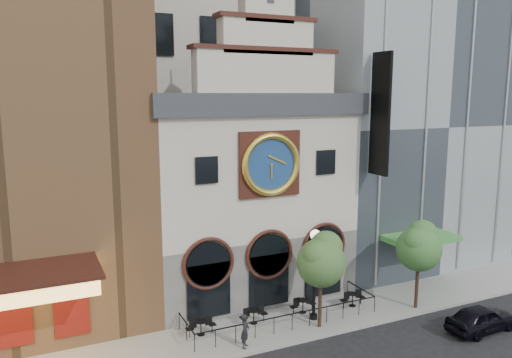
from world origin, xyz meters
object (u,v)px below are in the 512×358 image
at_px(bistro_0, 201,326).
at_px(pedestrian, 245,331).
at_px(lamppost, 315,264).
at_px(car_right, 482,318).
at_px(tree_left, 321,259).
at_px(tree_right, 419,245).
at_px(bistro_1, 254,315).
at_px(bistro_2, 303,305).
at_px(bistro_3, 353,298).

height_order(bistro_0, pedestrian, pedestrian).
height_order(pedestrian, lamppost, lamppost).
xyz_separation_m(car_right, tree_left, (-7.56, 3.78, 3.18)).
bearing_deg(tree_right, lamppost, 169.27).
height_order(pedestrian, tree_left, tree_left).
relative_size(bistro_0, bistro_1, 1.00).
distance_m(bistro_2, lamppost, 2.82).
bearing_deg(bistro_3, car_right, -48.89).
bearing_deg(bistro_3, tree_left, -155.94).
xyz_separation_m(bistro_2, pedestrian, (-4.51, -2.21, 0.38)).
height_order(bistro_3, pedestrian, pedestrian).
relative_size(car_right, tree_left, 0.81).
bearing_deg(bistro_2, bistro_0, -179.01).
bearing_deg(pedestrian, bistro_1, 1.49).
height_order(bistro_2, tree_right, tree_right).
relative_size(car_right, tree_right, 0.81).
bearing_deg(bistro_0, tree_left, -15.86).
relative_size(lamppost, tree_right, 1.00).
xyz_separation_m(pedestrian, tree_left, (4.50, 0.39, 2.88)).
relative_size(bistro_3, car_right, 0.38).
distance_m(tree_left, tree_right, 6.31).
height_order(bistro_3, car_right, car_right).
xyz_separation_m(bistro_0, car_right, (13.60, -5.49, 0.09)).
xyz_separation_m(bistro_3, lamppost, (-2.92, -0.50, 2.65)).
bearing_deg(bistro_1, lamppost, -15.54).
relative_size(pedestrian, lamppost, 0.34).
xyz_separation_m(bistro_3, tree_right, (3.24, -1.67, 3.25)).
distance_m(bistro_3, car_right, 6.83).
distance_m(bistro_1, bistro_3, 6.14).
xyz_separation_m(bistro_1, tree_left, (3.06, -1.76, 3.27)).
bearing_deg(car_right, lamppost, 56.16).
bearing_deg(pedestrian, bistro_0, 71.57).
bearing_deg(tree_left, car_right, -26.55).
distance_m(bistro_3, pedestrian, 7.78).
height_order(bistro_1, tree_right, tree_right).
bearing_deg(lamppost, pedestrian, -163.21).
height_order(bistro_2, car_right, car_right).
xyz_separation_m(bistro_0, tree_right, (12.35, -2.01, 3.25)).
relative_size(car_right, pedestrian, 2.43).
bearing_deg(bistro_1, bistro_2, 1.14).
relative_size(bistro_0, car_right, 0.38).
xyz_separation_m(lamppost, tree_right, (6.16, -1.17, 0.60)).
relative_size(bistro_0, tree_right, 0.31).
relative_size(bistro_1, tree_left, 0.31).
relative_size(bistro_1, car_right, 0.38).
distance_m(lamppost, tree_right, 6.30).
relative_size(bistro_3, tree_left, 0.31).
bearing_deg(car_right, tree_right, 18.02).
xyz_separation_m(car_right, tree_right, (-1.25, 3.48, 3.16)).
distance_m(bistro_3, tree_left, 4.69).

